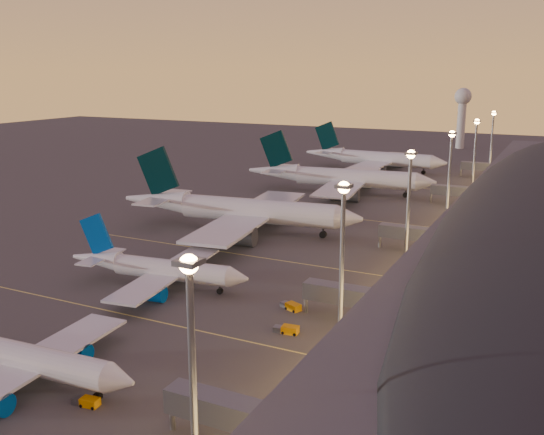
{
  "coord_description": "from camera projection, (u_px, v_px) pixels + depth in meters",
  "views": [
    {
      "loc": [
        65.07,
        -82.15,
        41.55
      ],
      "look_at": [
        2.0,
        45.0,
        7.0
      ],
      "focal_mm": 40.0,
      "sensor_mm": 36.0,
      "label": 1
    }
  ],
  "objects": [
    {
      "name": "airliner_narrow_north",
      "position": [
        157.0,
        269.0,
        119.08
      ],
      "size": [
        38.86,
        34.97,
        13.88
      ],
      "rotation": [
        0.0,
        0.0,
        0.13
      ],
      "color": "silver",
      "rests_on": "ground"
    },
    {
      "name": "airliner_wide_near",
      "position": [
        238.0,
        210.0,
        160.48
      ],
      "size": [
        67.54,
        62.02,
        21.61
      ],
      "rotation": [
        0.0,
        0.0,
        0.13
      ],
      "color": "silver",
      "rests_on": "ground"
    },
    {
      "name": "lane_markings",
      "position": [
        255.0,
        250.0,
        144.24
      ],
      "size": [
        90.0,
        180.36,
        0.0
      ],
      "color": "#D8C659",
      "rests_on": "ground"
    },
    {
      "name": "radar_tower",
      "position": [
        462.0,
        108.0,
        326.24
      ],
      "size": [
        9.0,
        9.0,
        32.5
      ],
      "color": "silver",
      "rests_on": "ground"
    },
    {
      "name": "ground",
      "position": [
        152.0,
        307.0,
        109.42
      ],
      "size": [
        700.0,
        700.0,
        0.0
      ],
      "primitive_type": "plane",
      "color": "#423F3C"
    },
    {
      "name": "light_masts",
      "position": [
        435.0,
        172.0,
        146.3
      ],
      "size": [
        2.2,
        217.2,
        25.9
      ],
      "color": "gray",
      "rests_on": "ground"
    },
    {
      "name": "airliner_wide_far",
      "position": [
        374.0,
        158.0,
        257.51
      ],
      "size": [
        62.41,
        56.79,
        19.99
      ],
      "rotation": [
        0.0,
        0.0,
        -0.04
      ],
      "color": "silver",
      "rests_on": "ground"
    },
    {
      "name": "baggage_tug_d",
      "position": [
        291.0,
        306.0,
        108.12
      ],
      "size": [
        4.44,
        3.07,
        1.23
      ],
      "rotation": [
        0.0,
        0.0,
        -0.38
      ],
      "color": "orange",
      "rests_on": "ground"
    },
    {
      "name": "baggage_tug_c",
      "position": [
        287.0,
        330.0,
        98.39
      ],
      "size": [
        4.27,
        2.12,
        1.23
      ],
      "rotation": [
        0.0,
        0.0,
        0.1
      ],
      "color": "orange",
      "rests_on": "ground"
    },
    {
      "name": "airliner_narrow_south",
      "position": [
        17.0,
        357.0,
        82.56
      ],
      "size": [
        38.35,
        34.3,
        13.7
      ],
      "rotation": [
        0.0,
        0.0,
        0.06
      ],
      "color": "silver",
      "rests_on": "ground"
    },
    {
      "name": "airliner_wide_mid",
      "position": [
        339.0,
        178.0,
        209.55
      ],
      "size": [
        66.23,
        60.81,
        21.19
      ],
      "rotation": [
        0.0,
        0.0,
        0.13
      ],
      "color": "silver",
      "rests_on": "ground"
    },
    {
      "name": "baggage_tug_a",
      "position": [
        87.0,
        402.0,
        77.08
      ],
      "size": [
        3.75,
        1.88,
        1.07
      ],
      "rotation": [
        0.0,
        0.0,
        0.12
      ],
      "color": "orange",
      "rests_on": "ground"
    }
  ]
}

